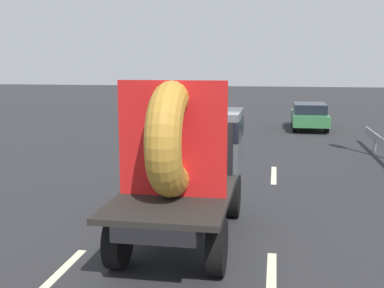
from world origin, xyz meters
TOP-DOWN VIEW (x-y plane):
  - ground_plane at (0.00, 0.00)m, footprint 120.00×120.00m
  - flatbed_truck at (-0.06, 0.31)m, footprint 2.02×4.91m
  - distant_sedan at (3.44, 16.41)m, footprint 1.77×4.14m
  - lane_dash_left_near at (-1.81, -2.65)m, footprint 0.16×2.98m
  - lane_dash_left_far at (-1.81, 5.30)m, footprint 0.16×2.35m
  - lane_dash_right_near at (1.69, -1.76)m, footprint 0.16×2.12m
  - lane_dash_right_far at (1.69, 5.60)m, footprint 0.16×2.39m

SIDE VIEW (x-z plane):
  - ground_plane at x=0.00m, z-range 0.00..0.00m
  - lane_dash_left_near at x=-1.81m, z-range 0.00..0.01m
  - lane_dash_left_far at x=-1.81m, z-range 0.00..0.01m
  - lane_dash_right_near at x=1.69m, z-range 0.00..0.01m
  - lane_dash_right_far at x=1.69m, z-range 0.00..0.01m
  - distant_sedan at x=3.44m, z-range 0.05..1.40m
  - flatbed_truck at x=-0.06m, z-range 0.03..3.21m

